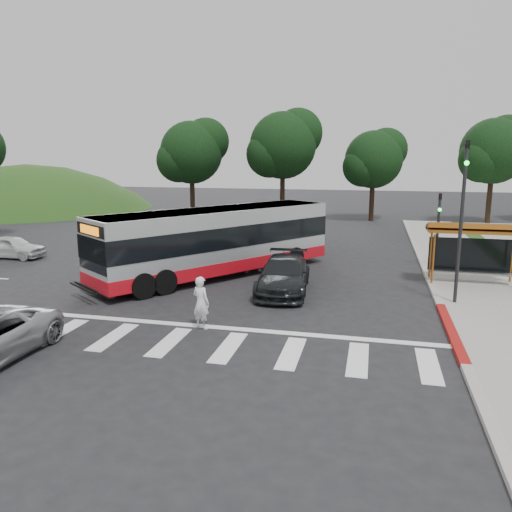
% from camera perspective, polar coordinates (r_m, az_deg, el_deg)
% --- Properties ---
extents(ground, '(140.00, 140.00, 0.00)m').
position_cam_1_polar(ground, '(21.06, -4.52, -4.98)').
color(ground, black).
rests_on(ground, ground).
extents(sidewalk_east, '(4.00, 40.00, 0.12)m').
position_cam_1_polar(sidewalk_east, '(28.23, 22.72, -1.49)').
color(sidewalk_east, gray).
rests_on(sidewalk_east, ground).
extents(curb_east, '(0.30, 40.00, 0.15)m').
position_cam_1_polar(curb_east, '(27.96, 18.68, -1.29)').
color(curb_east, '#9E9991').
rests_on(curb_east, ground).
extents(curb_east_red, '(0.32, 6.00, 0.15)m').
position_cam_1_polar(curb_east_red, '(18.38, 21.39, -7.98)').
color(curb_east_red, maroon).
rests_on(curb_east_red, ground).
extents(hillside_nw, '(44.00, 44.00, 10.00)m').
position_cam_1_polar(hillside_nw, '(62.62, -24.47, 4.96)').
color(hillside_nw, '#213E14').
rests_on(hillside_nw, ground).
extents(crosswalk_ladder, '(18.00, 2.60, 0.01)m').
position_cam_1_polar(crosswalk_ladder, '(16.62, -9.88, -9.65)').
color(crosswalk_ladder, silver).
rests_on(crosswalk_ladder, ground).
extents(bus_shelter, '(4.20, 1.60, 2.86)m').
position_cam_1_polar(bus_shelter, '(24.99, 23.70, 2.21)').
color(bus_shelter, '#985419').
rests_on(bus_shelter, sidewalk_east).
extents(traffic_signal_ne_tall, '(0.18, 0.37, 6.50)m').
position_cam_1_polar(traffic_signal_ne_tall, '(21.07, 22.50, 4.96)').
color(traffic_signal_ne_tall, black).
rests_on(traffic_signal_ne_tall, ground).
extents(traffic_signal_ne_short, '(0.18, 0.37, 4.00)m').
position_cam_1_polar(traffic_signal_ne_short, '(28.11, 20.12, 3.66)').
color(traffic_signal_ne_short, black).
rests_on(traffic_signal_ne_short, ground).
extents(tree_ne_a, '(6.16, 5.74, 9.30)m').
position_cam_1_polar(tree_ne_a, '(48.28, 25.60, 10.87)').
color(tree_ne_a, black).
rests_on(tree_ne_a, parking_lot).
extents(tree_north_a, '(6.60, 6.15, 10.17)m').
position_cam_1_polar(tree_north_a, '(46.02, 3.21, 12.63)').
color(tree_north_a, black).
rests_on(tree_north_a, ground).
extents(tree_north_b, '(5.72, 5.33, 8.43)m').
position_cam_1_polar(tree_north_b, '(47.27, 13.38, 10.78)').
color(tree_north_b, black).
rests_on(tree_north_b, ground).
extents(tree_north_c, '(6.16, 5.74, 9.30)m').
position_cam_1_polar(tree_north_c, '(46.20, -7.29, 11.77)').
color(tree_north_c, black).
rests_on(tree_north_c, ground).
extents(transit_bus, '(9.79, 12.20, 3.35)m').
position_cam_1_polar(transit_bus, '(24.93, -4.43, 1.55)').
color(transit_bus, '#AAADAF').
rests_on(transit_bus, ground).
extents(pedestrian, '(0.80, 0.67, 1.86)m').
position_cam_1_polar(pedestrian, '(17.43, -6.30, -5.32)').
color(pedestrian, white).
rests_on(pedestrian, ground).
extents(dark_sedan, '(2.56, 5.44, 1.53)m').
position_cam_1_polar(dark_sedan, '(22.05, 3.17, -2.15)').
color(dark_sedan, black).
rests_on(dark_sedan, ground).
extents(west_car_white, '(3.89, 1.58, 1.32)m').
position_cam_1_polar(west_car_white, '(32.60, -26.10, 0.94)').
color(west_car_white, silver).
rests_on(west_car_white, ground).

